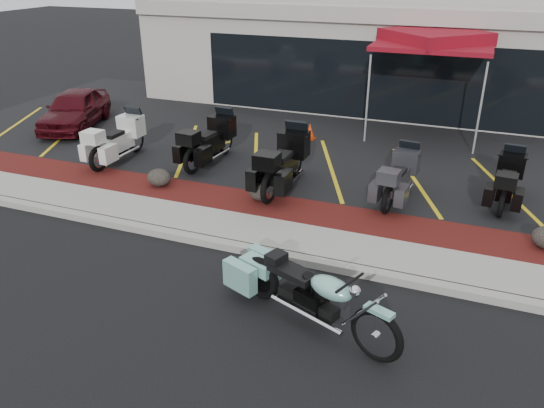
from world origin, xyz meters
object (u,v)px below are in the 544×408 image
at_px(hero_cruiser, 377,328).
at_px(touring_white, 135,130).
at_px(traffic_cone, 310,131).
at_px(popup_canopy, 435,40).
at_px(parked_car, 75,109).

height_order(hero_cruiser, touring_white, touring_white).
xyz_separation_m(traffic_cone, popup_canopy, (3.22, 2.00, 2.62)).
height_order(hero_cruiser, parked_car, parked_car).
bearing_deg(touring_white, hero_cruiser, -125.74).
bearing_deg(parked_car, touring_white, -41.43).
bearing_deg(popup_canopy, parked_car, -154.36).
distance_m(touring_white, traffic_cone, 5.27).
bearing_deg(popup_canopy, traffic_cone, -140.76).
height_order(traffic_cone, popup_canopy, popup_canopy).
bearing_deg(hero_cruiser, touring_white, 165.07).
distance_m(parked_car, popup_canopy, 11.64).
height_order(touring_white, parked_car, touring_white).
bearing_deg(hero_cruiser, parked_car, 168.63).
bearing_deg(traffic_cone, hero_cruiser, -67.07).
distance_m(hero_cruiser, popup_canopy, 11.32).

